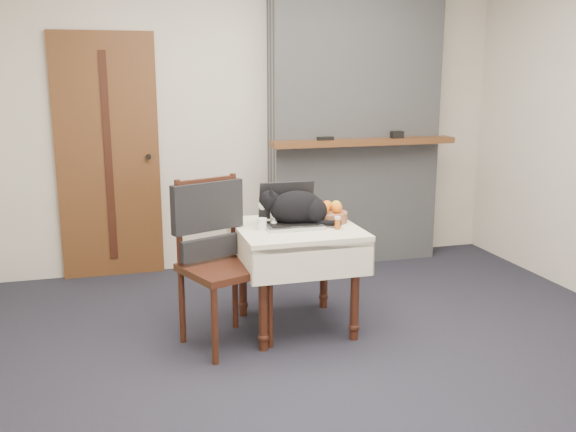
# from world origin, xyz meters

# --- Properties ---
(ground) EXTENTS (4.50, 4.50, 0.00)m
(ground) POSITION_xyz_m (0.00, 0.00, 0.00)
(ground) COLOR black
(ground) RESTS_ON ground
(room_shell) EXTENTS (4.52, 4.01, 2.61)m
(room_shell) POSITION_xyz_m (0.00, 0.46, 1.76)
(room_shell) COLOR beige
(room_shell) RESTS_ON ground
(door) EXTENTS (0.82, 0.10, 2.00)m
(door) POSITION_xyz_m (-1.20, 1.97, 1.00)
(door) COLOR brown
(door) RESTS_ON ground
(chimney) EXTENTS (1.62, 0.48, 2.60)m
(chimney) POSITION_xyz_m (0.90, 1.85, 1.30)
(chimney) COLOR gray
(chimney) RESTS_ON ground
(side_table) EXTENTS (0.78, 0.78, 0.70)m
(side_table) POSITION_xyz_m (-0.05, 0.45, 0.59)
(side_table) COLOR #351C0E
(side_table) RESTS_ON ground
(laptop) EXTENTS (0.37, 0.32, 0.28)m
(laptop) POSITION_xyz_m (-0.08, 0.50, 0.77)
(laptop) COLOR #B7B7BC
(laptop) RESTS_ON side_table
(cat) EXTENTS (0.52, 0.31, 0.26)m
(cat) POSITION_xyz_m (-0.03, 0.49, 0.81)
(cat) COLOR black
(cat) RESTS_ON side_table
(cream_jar) EXTENTS (0.07, 0.07, 0.07)m
(cream_jar) POSITION_xyz_m (-0.29, 0.42, 0.74)
(cream_jar) COLOR white
(cream_jar) RESTS_ON side_table
(pill_bottle) EXTENTS (0.04, 0.04, 0.08)m
(pill_bottle) POSITION_xyz_m (0.18, 0.30, 0.74)
(pill_bottle) COLOR #A84D14
(pill_bottle) RESTS_ON side_table
(fruit_basket) EXTENTS (0.24, 0.24, 0.14)m
(fruit_basket) POSITION_xyz_m (0.20, 0.52, 0.76)
(fruit_basket) COLOR brown
(fruit_basket) RESTS_ON side_table
(desk_clutter) EXTENTS (0.13, 0.10, 0.01)m
(desk_clutter) POSITION_xyz_m (0.08, 0.53, 0.70)
(desk_clutter) COLOR black
(desk_clutter) RESTS_ON side_table
(chair) EXTENTS (0.61, 0.60, 1.05)m
(chair) POSITION_xyz_m (-0.59, 0.40, 0.67)
(chair) COLOR #351C0E
(chair) RESTS_ON ground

